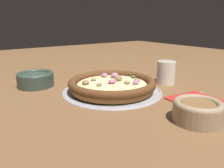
{
  "coord_description": "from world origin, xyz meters",
  "views": [
    {
      "loc": [
        0.44,
        0.61,
        0.25
      ],
      "look_at": [
        0.0,
        0.0,
        0.03
      ],
      "focal_mm": 35.0,
      "sensor_mm": 36.0,
      "label": 1
    }
  ],
  "objects": [
    {
      "name": "drinking_cup",
      "position": [
        -0.24,
        0.04,
        0.05
      ],
      "size": [
        0.07,
        0.07,
        0.09
      ],
      "color": "silver",
      "rests_on": "ground_plane"
    },
    {
      "name": "bowl_near",
      "position": [
        0.2,
        -0.23,
        0.03
      ],
      "size": [
        0.14,
        0.14,
        0.06
      ],
      "color": "#334238",
      "rests_on": "ground_plane"
    },
    {
      "name": "fork",
      "position": [
        -0.17,
        0.23,
        0.0
      ],
      "size": [
        0.18,
        0.1,
        0.0
      ],
      "rotation": [
        0.0,
        0.0,
        9.9
      ],
      "color": "#B7B7BC",
      "rests_on": "ground_plane"
    },
    {
      "name": "napkin",
      "position": [
        -0.16,
        0.23,
        0.0
      ],
      "size": [
        0.16,
        0.15,
        0.01
      ],
      "rotation": [
        0.0,
        0.0,
        -0.11
      ],
      "color": "#B2231E",
      "rests_on": "ground_plane"
    },
    {
      "name": "bowl_far",
      "position": [
        -0.03,
        0.32,
        0.03
      ],
      "size": [
        0.12,
        0.12,
        0.06
      ],
      "color": "#9E8466",
      "rests_on": "ground_plane"
    },
    {
      "name": "ground_plane",
      "position": [
        0.0,
        0.0,
        0.0
      ],
      "size": [
        3.0,
        3.0,
        0.0
      ],
      "primitive_type": "plane",
      "color": "brown"
    },
    {
      "name": "pizza_tray",
      "position": [
        0.0,
        0.0,
        0.0
      ],
      "size": [
        0.36,
        0.36,
        0.01
      ],
      "color": "#9E9EA3",
      "rests_on": "ground_plane"
    },
    {
      "name": "pizza",
      "position": [
        -0.0,
        -0.0,
        0.03
      ],
      "size": [
        0.31,
        0.31,
        0.04
      ],
      "color": "#BC7F42",
      "rests_on": "pizza_tray"
    }
  ]
}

